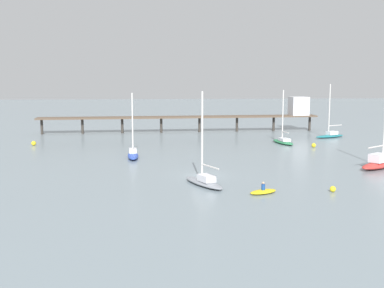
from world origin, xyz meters
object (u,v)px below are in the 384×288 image
at_px(sailboat_teal, 330,134).
at_px(mooring_buoy_mid, 333,189).
at_px(mooring_buoy_far, 34,143).
at_px(sailboat_blue, 133,153).
at_px(dinghy_yellow, 263,191).
at_px(pier, 230,113).
at_px(mooring_buoy_inner, 314,145).
at_px(sailboat_gray, 204,180).
at_px(sailboat_red, 380,162).
at_px(sailboat_green, 283,140).

bearing_deg(sailboat_teal, mooring_buoy_mid, -110.25).
xyz_separation_m(sailboat_teal, mooring_buoy_far, (-52.11, -6.47, -0.24)).
relative_size(sailboat_blue, dinghy_yellow, 2.73).
relative_size(pier, mooring_buoy_inner, 82.08).
bearing_deg(mooring_buoy_far, sailboat_teal, 7.08).
bearing_deg(dinghy_yellow, mooring_buoy_far, 130.13).
distance_m(sailboat_blue, mooring_buoy_mid, 29.70).
bearing_deg(sailboat_gray, pier, 77.93).
bearing_deg(sailboat_gray, sailboat_blue, 113.85).
xyz_separation_m(sailboat_blue, dinghy_yellow, (13.21, -21.92, -0.42)).
distance_m(sailboat_blue, dinghy_yellow, 25.60).
xyz_separation_m(pier, sailboat_red, (12.01, -41.52, -3.10)).
relative_size(sailboat_green, dinghy_yellow, 2.74).
distance_m(sailboat_red, mooring_buoy_far, 52.73).
height_order(sailboat_gray, sailboat_blue, sailboat_gray).
relative_size(dinghy_yellow, mooring_buoy_mid, 5.61).
relative_size(pier, sailboat_gray, 5.89).
bearing_deg(dinghy_yellow, sailboat_gray, 143.33).
bearing_deg(mooring_buoy_inner, mooring_buoy_mid, -105.41).
bearing_deg(sailboat_blue, pier, 59.46).
bearing_deg(sailboat_red, sailboat_teal, 80.64).
relative_size(sailboat_green, sailboat_red, 0.77).
height_order(sailboat_teal, mooring_buoy_mid, sailboat_teal).
relative_size(sailboat_red, sailboat_teal, 1.18).
distance_m(dinghy_yellow, mooring_buoy_mid, 6.86).
xyz_separation_m(pier, sailboat_green, (6.10, -18.80, -3.33)).
height_order(sailboat_blue, mooring_buoy_far, sailboat_blue).
bearing_deg(sailboat_blue, sailboat_gray, -66.15).
height_order(pier, sailboat_teal, sailboat_teal).
xyz_separation_m(pier, mooring_buoy_far, (-35.14, -17.94, -3.48)).
xyz_separation_m(pier, dinghy_yellow, (-5.32, -53.33, -3.65)).
height_order(sailboat_blue, dinghy_yellow, sailboat_blue).
xyz_separation_m(sailboat_blue, mooring_buoy_mid, (20.07, -21.88, -0.33)).
bearing_deg(mooring_buoy_far, mooring_buoy_inner, -7.27).
distance_m(sailboat_gray, sailboat_blue, 19.69).
relative_size(sailboat_red, mooring_buoy_mid, 19.83).
relative_size(pier, sailboat_blue, 6.33).
xyz_separation_m(pier, mooring_buoy_mid, (1.54, -53.29, -3.56)).
bearing_deg(mooring_buoy_inner, sailboat_blue, -164.66).
distance_m(sailboat_green, mooring_buoy_far, 41.25).
relative_size(mooring_buoy_inner, mooring_buoy_mid, 1.18).
distance_m(sailboat_green, sailboat_blue, 27.67).
height_order(sailboat_teal, dinghy_yellow, sailboat_teal).
height_order(sailboat_gray, dinghy_yellow, sailboat_gray).
bearing_deg(pier, mooring_buoy_inner, -67.69).
xyz_separation_m(sailboat_green, mooring_buoy_far, (-41.24, 0.86, -0.15)).
bearing_deg(mooring_buoy_inner, sailboat_red, -82.65).
xyz_separation_m(sailboat_gray, sailboat_red, (22.58, 7.90, 0.14)).
bearing_deg(sailboat_green, mooring_buoy_inner, -53.39).
xyz_separation_m(sailboat_gray, mooring_buoy_mid, (12.11, -3.87, -0.32)).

